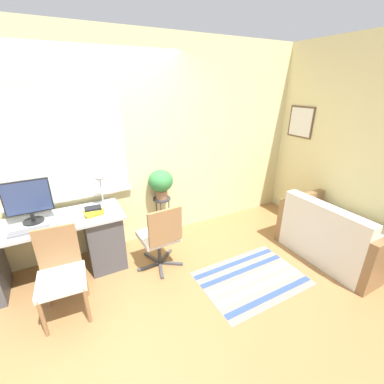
% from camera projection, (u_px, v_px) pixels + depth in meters
% --- Properties ---
extents(ground_plane, '(14.00, 14.00, 0.00)m').
position_uv_depth(ground_plane, '(112.00, 276.00, 3.04)').
color(ground_plane, '#9E7042').
extents(wall_back_with_window, '(9.00, 0.12, 2.70)m').
position_uv_depth(wall_back_with_window, '(85.00, 152.00, 3.06)').
color(wall_back_with_window, beige).
rests_on(wall_back_with_window, ground_plane).
extents(wall_right_with_picture, '(0.08, 9.00, 2.70)m').
position_uv_depth(wall_right_with_picture, '(314.00, 137.00, 3.92)').
color(wall_right_with_picture, beige).
rests_on(wall_right_with_picture, ground_plane).
extents(desk, '(1.73, 0.59, 0.73)m').
position_uv_depth(desk, '(46.00, 250.00, 2.87)').
color(desk, '#B2B7BC').
rests_on(desk, ground_plane).
extents(monitor, '(0.45, 0.21, 0.47)m').
position_uv_depth(monitor, '(28.00, 201.00, 2.67)').
color(monitor, black).
rests_on(monitor, desk).
extents(keyboard, '(0.37, 0.11, 0.02)m').
position_uv_depth(keyboard, '(29.00, 231.00, 2.57)').
color(keyboard, slate).
rests_on(keyboard, desk).
extents(mouse, '(0.04, 0.06, 0.03)m').
position_uv_depth(mouse, '(58.00, 225.00, 2.68)').
color(mouse, slate).
rests_on(mouse, desk).
extents(desk_lamp, '(0.13, 0.13, 0.41)m').
position_uv_depth(desk_lamp, '(100.00, 182.00, 3.00)').
color(desk_lamp, '#ADADB2').
rests_on(desk_lamp, desk).
extents(book_stack, '(0.22, 0.14, 0.10)m').
position_uv_depth(book_stack, '(94.00, 211.00, 2.88)').
color(book_stack, orange).
rests_on(book_stack, desk).
extents(desk_chair_wooden, '(0.45, 0.46, 0.87)m').
position_uv_depth(desk_chair_wooden, '(61.00, 272.00, 2.42)').
color(desk_chair_wooden, olive).
rests_on(desk_chair_wooden, ground_plane).
extents(office_chair_swivel, '(0.55, 0.57, 0.86)m').
position_uv_depth(office_chair_swivel, '(161.00, 236.00, 3.03)').
color(office_chair_swivel, '#47474C').
rests_on(office_chair_swivel, ground_plane).
extents(couch_loveseat, '(0.84, 1.29, 0.79)m').
position_uv_depth(couch_loveseat, '(335.00, 237.00, 3.31)').
color(couch_loveseat, silver).
rests_on(couch_loveseat, ground_plane).
extents(plant_stand, '(0.25, 0.25, 0.62)m').
position_uv_depth(plant_stand, '(162.00, 203.00, 3.64)').
color(plant_stand, '#333338').
rests_on(plant_stand, ground_plane).
extents(potted_plant, '(0.33, 0.33, 0.41)m').
position_uv_depth(potted_plant, '(161.00, 182.00, 3.52)').
color(potted_plant, '#9E6B4C').
rests_on(potted_plant, plant_stand).
extents(floor_rug_striped, '(1.20, 0.85, 0.01)m').
position_uv_depth(floor_rug_striped, '(251.00, 278.00, 3.00)').
color(floor_rug_striped, gray).
rests_on(floor_rug_striped, ground_plane).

